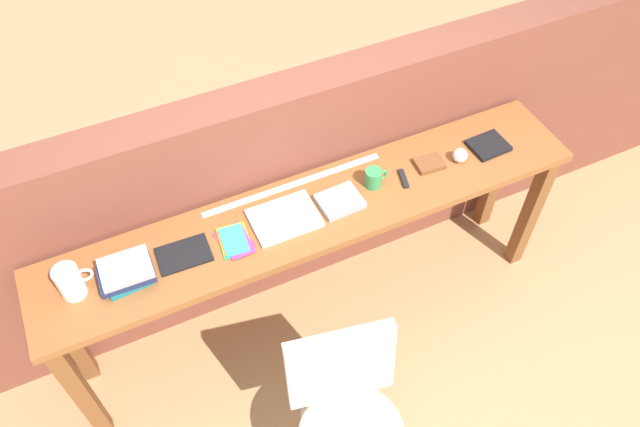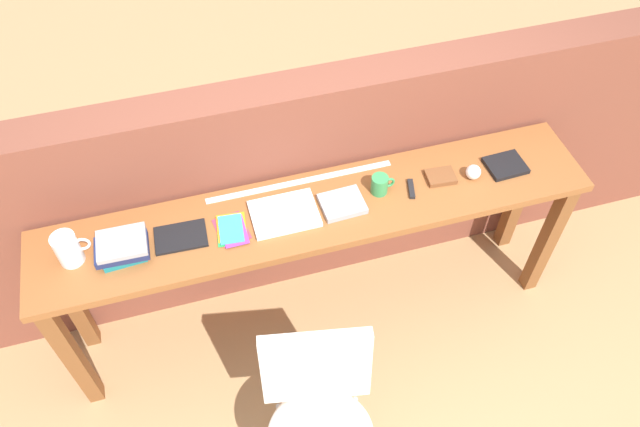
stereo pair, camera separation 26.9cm
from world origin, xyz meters
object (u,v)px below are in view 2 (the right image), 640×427
magazine_cycling (181,237)px  mug (380,184)px  book_open_centre (284,214)px  chair_white_moulded (319,412)px  book_repair_rightmost (505,165)px  pitcher_white (68,249)px  leather_journal_brown (441,177)px  multitool_folded (411,189)px  book_stack_leftmost (122,248)px  sports_ball_small (473,172)px  pamphlet_pile_colourful (232,229)px

magazine_cycling → mug: 0.90m
book_open_centre → chair_white_moulded: bearing=-94.4°
magazine_cycling → book_repair_rightmost: bearing=2.3°
chair_white_moulded → pitcher_white: bearing=137.5°
chair_white_moulded → leather_journal_brown: (0.80, 0.77, 0.37)m
chair_white_moulded → pitcher_white: (-0.83, 0.76, 0.43)m
multitool_folded → book_repair_rightmost: book_repair_rightmost is taller
leather_journal_brown → mug: bearing=-176.0°
magazine_cycling → leather_journal_brown: size_ratio=1.68×
pitcher_white → leather_journal_brown: 1.63m
book_open_centre → leather_journal_brown: (0.74, 0.01, 0.00)m
book_stack_leftmost → multitool_folded: 1.27m
chair_white_moulded → pitcher_white: 1.21m
book_repair_rightmost → leather_journal_brown: bearing=174.9°
magazine_cycling → sports_ball_small: size_ratio=3.16×
pamphlet_pile_colourful → book_repair_rightmost: bearing=0.8°
leather_journal_brown → book_repair_rightmost: bearing=1.9°
multitool_folded → book_open_centre: bearing=178.5°
pitcher_white → mug: size_ratio=1.67×
sports_ball_small → pitcher_white: bearing=179.1°
magazine_cycling → multitool_folded: size_ratio=1.99×
sports_ball_small → mug: bearing=175.2°
leather_journal_brown → multitool_folded: bearing=-164.7°
mug → pitcher_white: bearing=-179.6°
book_open_centre → sports_ball_small: bearing=-1.1°
book_open_centre → sports_ball_small: (0.88, -0.02, 0.02)m
book_open_centre → multitool_folded: 0.58m
chair_white_moulded → book_open_centre: bearing=85.5°
book_repair_rightmost → multitool_folded: bearing=179.3°
pitcher_white → book_repair_rightmost: pitcher_white is taller
chair_white_moulded → sports_ball_small: bearing=38.0°
magazine_cycling → book_open_centre: size_ratio=0.76×
mug → chair_white_moulded: bearing=-123.2°
book_stack_leftmost → book_open_centre: 0.69m
leather_journal_brown → sports_ball_small: sports_ball_small is taller
pamphlet_pile_colourful → book_repair_rightmost: book_repair_rightmost is taller
magazine_cycling → book_stack_leftmost: bearing=-172.3°
mug → multitool_folded: (0.14, -0.03, -0.04)m
book_stack_leftmost → leather_journal_brown: bearing=1.4°
pitcher_white → book_stack_leftmost: bearing=-8.5°
sports_ball_small → multitool_folded: bearing=179.2°
leather_journal_brown → book_repair_rightmost: (0.32, -0.02, -0.00)m
pitcher_white → chair_white_moulded: bearing=-42.5°
pamphlet_pile_colourful → multitool_folded: multitool_folded is taller
chair_white_moulded → book_stack_leftmost: book_stack_leftmost is taller
book_stack_leftmost → book_open_centre: book_stack_leftmost is taller
pamphlet_pile_colourful → book_open_centre: 0.24m
book_stack_leftmost → mug: mug is taller
leather_journal_brown → chair_white_moulded: bearing=-131.4°
pitcher_white → book_stack_leftmost: pitcher_white is taller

